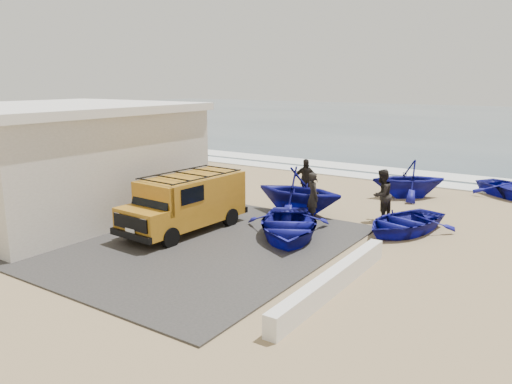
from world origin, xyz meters
The scene contains 15 objects.
ground centered at (0.00, 0.00, 0.00)m, with size 160.00×160.00×0.00m, color #9C825A.
slab centered at (-2.00, -2.00, 0.03)m, with size 12.00×10.00×0.05m, color #383634.
ocean centered at (0.00, 56.00, 0.00)m, with size 180.00×88.00×0.01m, color #385166.
surf_line centered at (0.00, 12.00, 0.03)m, with size 180.00×1.60×0.06m, color white.
surf_wash centered at (0.00, 14.50, 0.02)m, with size 180.00×2.20×0.04m, color white.
building centered at (-7.50, -2.00, 2.16)m, with size 8.40×9.40×4.30m.
parapet centered at (5.00, -3.00, 0.28)m, with size 0.35×6.00×0.55m, color silver.
van centered at (-1.52, -1.13, 1.09)m, with size 2.12×4.83×2.03m.
boat_near_left centered at (1.82, 0.18, 0.43)m, with size 2.95×4.14×0.86m, color navy.
boat_near_right centered at (4.87, 2.91, 0.38)m, with size 2.63×3.68×0.76m, color navy.
boat_mid_left centered at (0.59, 3.12, 0.94)m, with size 3.08×3.57×1.88m, color navy.
boat_far_left centered at (3.32, 8.39, 0.86)m, with size 2.82×3.27×1.72m, color navy.
fisherman_front centered at (1.51, 2.57, 0.92)m, with size 0.67×0.44×1.85m, color black.
fisherman_middle centered at (3.65, 4.02, 0.98)m, with size 0.95×0.74×1.96m, color black.
fisherman_back centered at (-0.22, 5.15, 0.94)m, with size 1.10×0.46×1.87m, color black.
Camera 1 is at (9.93, -13.81, 5.19)m, focal length 35.00 mm.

